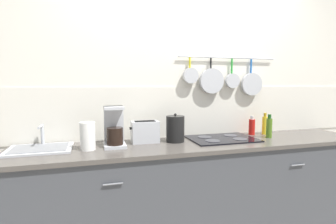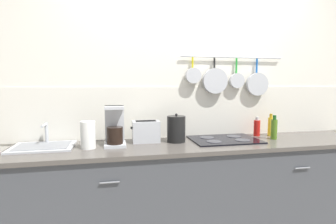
% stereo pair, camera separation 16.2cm
% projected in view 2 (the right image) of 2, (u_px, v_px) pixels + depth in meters
% --- Properties ---
extents(wall_back, '(7.20, 0.13, 2.60)m').
position_uv_depth(wall_back, '(191.00, 97.00, 2.61)').
color(wall_back, silver).
rests_on(wall_back, ground_plane).
extents(cabinet_base, '(3.19, 0.59, 0.85)m').
position_uv_depth(cabinet_base, '(201.00, 193.00, 2.37)').
color(cabinet_base, '#3F4247').
rests_on(cabinet_base, ground_plane).
extents(countertop, '(3.23, 0.61, 0.03)m').
position_uv_depth(countertop, '(202.00, 145.00, 2.32)').
color(countertop, '#4C4742').
rests_on(countertop, cabinet_base).
extents(sink_basin, '(0.48, 0.37, 0.19)m').
position_uv_depth(sink_basin, '(43.00, 146.00, 2.15)').
color(sink_basin, '#B7BABF').
rests_on(sink_basin, countertop).
extents(paper_towel_roll, '(0.12, 0.12, 0.22)m').
position_uv_depth(paper_towel_roll, '(88.00, 135.00, 2.12)').
color(paper_towel_roll, white).
rests_on(paper_towel_roll, countertop).
extents(coffee_maker, '(0.18, 0.22, 0.34)m').
position_uv_depth(coffee_maker, '(115.00, 129.00, 2.23)').
color(coffee_maker, '#B7BABF').
rests_on(coffee_maker, countertop).
extents(toaster, '(0.26, 0.14, 0.19)m').
position_uv_depth(toaster, '(146.00, 132.00, 2.35)').
color(toaster, '#B7BABF').
rests_on(toaster, countertop).
extents(kettle, '(0.17, 0.17, 0.26)m').
position_uv_depth(kettle, '(176.00, 129.00, 2.36)').
color(kettle, black).
rests_on(kettle, countertop).
extents(cooktop, '(0.62, 0.44, 0.01)m').
position_uv_depth(cooktop, '(224.00, 139.00, 2.44)').
color(cooktop, black).
rests_on(cooktop, countertop).
extents(bottle_sesame_oil, '(0.06, 0.06, 0.19)m').
position_uv_depth(bottle_sesame_oil, '(257.00, 127.00, 2.63)').
color(bottle_sesame_oil, red).
rests_on(bottle_sesame_oil, countertop).
extents(bottle_cooking_wine, '(0.06, 0.06, 0.23)m').
position_uv_depth(bottle_cooking_wine, '(274.00, 129.00, 2.47)').
color(bottle_cooking_wine, '#4C721E').
rests_on(bottle_cooking_wine, countertop).
extents(bottle_dish_soap, '(0.05, 0.05, 0.22)m').
position_uv_depth(bottle_dish_soap, '(271.00, 126.00, 2.64)').
color(bottle_dish_soap, yellow).
rests_on(bottle_dish_soap, countertop).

